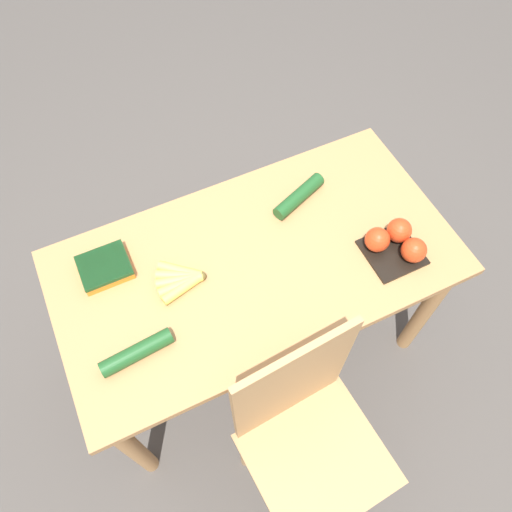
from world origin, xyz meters
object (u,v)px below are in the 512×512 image
(tomato_pack, at_px, (396,242))
(carrot_bag, at_px, (105,267))
(cucumber_far, at_px, (137,352))
(chair, at_px, (307,435))
(cucumber_near, at_px, (299,196))
(banana_bunch, at_px, (181,280))

(tomato_pack, height_order, carrot_bag, tomato_pack)
(cucumber_far, bearing_deg, chair, 134.75)
(tomato_pack, xyz_separation_m, cucumber_far, (0.90, -0.01, -0.02))
(tomato_pack, relative_size, cucumber_far, 0.80)
(chair, distance_m, cucumber_far, 0.60)
(tomato_pack, relative_size, cucumber_near, 0.80)
(carrot_bag, bearing_deg, cucumber_near, 178.70)
(chair, xyz_separation_m, cucumber_far, (0.39, -0.39, 0.25))
(chair, bearing_deg, carrot_bag, 114.53)
(banana_bunch, distance_m, cucumber_far, 0.27)
(cucumber_near, bearing_deg, tomato_pack, 121.17)
(tomato_pack, bearing_deg, chair, 36.41)
(chair, relative_size, cucumber_near, 4.39)
(cucumber_far, bearing_deg, banana_bunch, -139.52)
(tomato_pack, xyz_separation_m, cucumber_near, (0.19, -0.32, -0.02))
(tomato_pack, bearing_deg, cucumber_far, -0.76)
(banana_bunch, relative_size, cucumber_far, 0.72)
(tomato_pack, distance_m, cucumber_far, 0.90)
(cucumber_near, height_order, cucumber_far, same)
(chair, distance_m, carrot_bag, 0.85)
(banana_bunch, bearing_deg, cucumber_near, -165.26)
(banana_bunch, relative_size, carrot_bag, 1.01)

